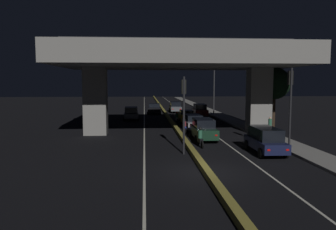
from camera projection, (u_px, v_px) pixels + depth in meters
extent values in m
plane|color=black|center=(205.00, 172.00, 17.61)|extent=(200.00, 200.00, 0.00)
cube|color=beige|center=(144.00, 113.00, 52.12)|extent=(0.12, 126.00, 0.00)
cube|color=beige|center=(185.00, 113.00, 52.59)|extent=(0.12, 126.00, 0.00)
cube|color=olive|center=(165.00, 112.00, 52.34)|extent=(0.39, 126.00, 0.34)
cube|color=gray|center=(222.00, 117.00, 45.95)|extent=(2.26, 126.00, 0.17)
cube|color=gray|center=(95.00, 101.00, 30.20)|extent=(2.07, 1.62, 6.24)
cube|color=gray|center=(259.00, 100.00, 31.30)|extent=(2.07, 1.62, 6.24)
cube|color=gray|center=(179.00, 58.00, 30.36)|extent=(21.76, 12.94, 1.79)
cube|color=#333335|center=(179.00, 43.00, 30.23)|extent=(21.76, 0.40, 0.90)
cylinder|color=black|center=(184.00, 116.00, 21.73)|extent=(0.14, 0.14, 5.19)
cube|color=black|center=(184.00, 87.00, 21.72)|extent=(0.30, 0.28, 0.95)
sphere|color=black|center=(183.00, 82.00, 21.84)|extent=(0.18, 0.18, 0.18)
sphere|color=yellow|center=(183.00, 87.00, 21.87)|extent=(0.18, 0.18, 0.18)
sphere|color=black|center=(183.00, 91.00, 21.90)|extent=(0.18, 0.18, 0.18)
cylinder|color=black|center=(290.00, 111.00, 22.22)|extent=(0.14, 0.14, 5.79)
cube|color=black|center=(290.00, 78.00, 22.19)|extent=(0.30, 0.28, 0.95)
sphere|color=black|center=(290.00, 74.00, 22.31)|extent=(0.18, 0.18, 0.18)
sphere|color=yellow|center=(289.00, 78.00, 22.34)|extent=(0.18, 0.18, 0.18)
sphere|color=black|center=(289.00, 82.00, 22.36)|extent=(0.18, 0.18, 0.18)
cylinder|color=#2D2D30|center=(214.00, 86.00, 49.87)|extent=(0.18, 0.18, 8.67)
cylinder|color=#2D2D30|center=(207.00, 58.00, 49.38)|extent=(2.37, 0.10, 0.10)
ellipsoid|color=#F2B759|center=(199.00, 59.00, 49.31)|extent=(0.56, 0.32, 0.24)
cube|color=#141938|center=(265.00, 144.00, 22.16)|extent=(1.74, 4.46, 0.64)
cube|color=black|center=(265.00, 133.00, 22.20)|extent=(1.52, 3.21, 0.78)
cylinder|color=black|center=(247.00, 145.00, 23.60)|extent=(0.21, 0.69, 0.68)
cylinder|color=black|center=(269.00, 144.00, 23.69)|extent=(0.21, 0.69, 0.68)
cylinder|color=black|center=(261.00, 153.00, 20.69)|extent=(0.21, 0.69, 0.68)
cylinder|color=black|center=(286.00, 153.00, 20.78)|extent=(0.21, 0.69, 0.68)
cube|color=red|center=(269.00, 150.00, 19.91)|extent=(0.18, 0.03, 0.11)
cube|color=red|center=(287.00, 150.00, 19.98)|extent=(0.18, 0.03, 0.11)
cube|color=black|center=(203.00, 132.00, 27.51)|extent=(1.72, 4.55, 0.77)
cube|color=black|center=(203.00, 123.00, 27.44)|extent=(1.51, 2.73, 0.70)
cylinder|color=black|center=(191.00, 133.00, 28.98)|extent=(0.20, 0.64, 0.64)
cylinder|color=black|center=(210.00, 133.00, 29.09)|extent=(0.20, 0.64, 0.64)
cylinder|color=black|center=(196.00, 139.00, 26.00)|extent=(0.20, 0.64, 0.64)
cylinder|color=black|center=(217.00, 139.00, 26.11)|extent=(0.20, 0.64, 0.64)
cube|color=red|center=(201.00, 135.00, 25.19)|extent=(0.18, 0.03, 0.11)
cube|color=red|center=(216.00, 135.00, 25.28)|extent=(0.18, 0.03, 0.11)
cube|color=gray|center=(193.00, 124.00, 33.01)|extent=(1.77, 4.45, 0.67)
cube|color=black|center=(193.00, 118.00, 32.95)|extent=(1.54, 2.68, 0.60)
cylinder|color=black|center=(183.00, 126.00, 34.42)|extent=(0.21, 0.65, 0.65)
cylinder|color=black|center=(198.00, 125.00, 34.57)|extent=(0.21, 0.65, 0.65)
cylinder|color=black|center=(187.00, 129.00, 31.53)|extent=(0.21, 0.65, 0.65)
cylinder|color=black|center=(204.00, 129.00, 31.68)|extent=(0.21, 0.65, 0.65)
cube|color=red|center=(191.00, 127.00, 30.76)|extent=(0.18, 0.03, 0.11)
cube|color=red|center=(203.00, 126.00, 30.87)|extent=(0.18, 0.03, 0.11)
cube|color=gold|center=(186.00, 117.00, 39.57)|extent=(1.76, 4.36, 0.76)
cube|color=black|center=(186.00, 112.00, 39.30)|extent=(1.52, 2.11, 0.43)
cylinder|color=black|center=(178.00, 119.00, 40.99)|extent=(0.21, 0.69, 0.69)
cylinder|color=black|center=(191.00, 119.00, 41.08)|extent=(0.21, 0.69, 0.69)
cylinder|color=black|center=(180.00, 121.00, 38.15)|extent=(0.21, 0.69, 0.69)
cylinder|color=black|center=(194.00, 121.00, 38.23)|extent=(0.21, 0.69, 0.69)
cube|color=red|center=(183.00, 118.00, 37.38)|extent=(0.18, 0.03, 0.11)
cube|color=red|center=(193.00, 118.00, 37.44)|extent=(0.18, 0.03, 0.11)
cube|color=#591414|center=(200.00, 112.00, 46.39)|extent=(1.86, 4.49, 0.77)
cube|color=black|center=(200.00, 107.00, 46.31)|extent=(1.61, 2.70, 0.72)
cylinder|color=black|center=(193.00, 114.00, 47.84)|extent=(0.22, 0.70, 0.69)
cylinder|color=black|center=(204.00, 113.00, 47.92)|extent=(0.22, 0.70, 0.69)
cylinder|color=black|center=(195.00, 115.00, 44.92)|extent=(0.22, 0.70, 0.69)
cylinder|color=black|center=(208.00, 115.00, 45.01)|extent=(0.22, 0.70, 0.69)
cube|color=red|center=(198.00, 113.00, 44.13)|extent=(0.18, 0.03, 0.11)
cube|color=red|center=(207.00, 113.00, 44.19)|extent=(0.18, 0.03, 0.11)
cube|color=#515459|center=(175.00, 108.00, 53.83)|extent=(1.74, 4.37, 0.70)
cube|color=black|center=(175.00, 104.00, 53.77)|extent=(1.53, 2.62, 0.72)
cylinder|color=black|center=(170.00, 110.00, 55.24)|extent=(0.20, 0.62, 0.62)
cylinder|color=black|center=(180.00, 110.00, 55.35)|extent=(0.20, 0.62, 0.62)
cylinder|color=black|center=(171.00, 111.00, 52.38)|extent=(0.20, 0.62, 0.62)
cylinder|color=black|center=(181.00, 111.00, 52.50)|extent=(0.20, 0.62, 0.62)
cube|color=red|center=(173.00, 109.00, 51.61)|extent=(0.18, 0.03, 0.11)
cube|color=red|center=(180.00, 109.00, 51.70)|extent=(0.18, 0.03, 0.11)
cube|color=#515459|center=(131.00, 115.00, 42.67)|extent=(1.94, 4.22, 0.60)
cube|color=black|center=(131.00, 110.00, 42.60)|extent=(1.67, 2.55, 0.76)
cylinder|color=black|center=(138.00, 118.00, 41.43)|extent=(0.22, 0.66, 0.66)
cylinder|color=black|center=(124.00, 118.00, 41.25)|extent=(0.22, 0.66, 0.66)
cylinder|color=black|center=(138.00, 116.00, 44.15)|extent=(0.22, 0.66, 0.66)
cylinder|color=black|center=(125.00, 116.00, 43.97)|extent=(0.22, 0.66, 0.66)
cube|color=white|center=(136.00, 114.00, 44.81)|extent=(0.18, 0.04, 0.11)
cube|color=white|center=(127.00, 114.00, 44.68)|extent=(0.18, 0.04, 0.11)
cube|color=black|center=(154.00, 109.00, 51.05)|extent=(2.04, 4.19, 0.72)
cube|color=black|center=(154.00, 105.00, 51.09)|extent=(1.71, 1.71, 0.52)
cylinder|color=black|center=(160.00, 112.00, 49.76)|extent=(0.23, 0.70, 0.69)
cylinder|color=black|center=(148.00, 112.00, 49.70)|extent=(0.23, 0.70, 0.69)
cylinder|color=black|center=(160.00, 111.00, 52.46)|extent=(0.23, 0.70, 0.69)
cylinder|color=black|center=(149.00, 111.00, 52.41)|extent=(0.23, 0.70, 0.69)
cube|color=white|center=(159.00, 109.00, 53.14)|extent=(0.18, 0.04, 0.11)
cube|color=white|center=(151.00, 109.00, 53.10)|extent=(0.18, 0.04, 0.11)
cylinder|color=black|center=(198.00, 142.00, 25.18)|extent=(0.12, 0.56, 0.56)
cylinder|color=black|center=(202.00, 145.00, 23.89)|extent=(0.14, 0.56, 0.56)
cube|color=black|center=(200.00, 140.00, 24.51)|extent=(0.30, 1.01, 0.32)
cylinder|color=#26593F|center=(200.00, 134.00, 24.47)|extent=(0.34, 0.34, 0.59)
sphere|color=black|center=(200.00, 129.00, 24.43)|extent=(0.24, 0.24, 0.24)
cube|color=red|center=(202.00, 142.00, 23.82)|extent=(0.08, 0.04, 0.08)
cylinder|color=black|center=(184.00, 129.00, 31.80)|extent=(0.09, 0.58, 0.58)
cylinder|color=black|center=(185.00, 131.00, 30.58)|extent=(0.11, 0.59, 0.58)
cube|color=navy|center=(184.00, 128.00, 31.17)|extent=(0.25, 0.93, 0.32)
cylinder|color=maroon|center=(184.00, 124.00, 31.13)|extent=(0.32, 0.32, 0.46)
sphere|color=black|center=(184.00, 120.00, 31.10)|extent=(0.24, 0.24, 0.24)
cube|color=red|center=(185.00, 129.00, 30.51)|extent=(0.08, 0.03, 0.08)
cylinder|color=black|center=(177.00, 120.00, 39.83)|extent=(0.09, 0.59, 0.59)
cylinder|color=black|center=(177.00, 121.00, 38.54)|extent=(0.11, 0.59, 0.59)
cube|color=silver|center=(177.00, 119.00, 39.16)|extent=(0.26, 0.99, 0.32)
cylinder|color=#26593F|center=(177.00, 116.00, 39.12)|extent=(0.33, 0.33, 0.47)
sphere|color=#B21919|center=(177.00, 113.00, 39.09)|extent=(0.24, 0.24, 0.24)
cube|color=red|center=(177.00, 119.00, 38.47)|extent=(0.08, 0.03, 0.08)
cylinder|color=black|center=(270.00, 131.00, 29.05)|extent=(0.26, 0.26, 0.78)
cylinder|color=#26593F|center=(270.00, 123.00, 28.98)|extent=(0.30, 0.30, 0.65)
sphere|color=tan|center=(270.00, 118.00, 28.94)|extent=(0.21, 0.21, 0.21)
cylinder|color=#2D2116|center=(273.00, 113.00, 32.40)|extent=(0.37, 0.37, 3.56)
sphere|color=black|center=(274.00, 83.00, 32.11)|extent=(3.14, 3.14, 3.14)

